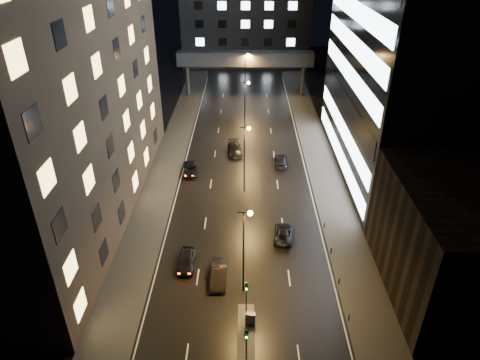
{
  "coord_description": "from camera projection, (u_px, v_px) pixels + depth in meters",
  "views": [
    {
      "loc": [
        0.08,
        -25.01,
        32.68
      ],
      "look_at": [
        -0.55,
        24.33,
        4.0
      ],
      "focal_mm": 32.0,
      "sensor_mm": 36.0,
      "label": 1
    }
  ],
  "objects": [
    {
      "name": "ground",
      "position": [
        244.0,
        154.0,
        72.62
      ],
      "size": [
        160.0,
        160.0,
        0.0
      ],
      "primitive_type": "plane",
      "color": "black",
      "rests_on": "ground"
    },
    {
      "name": "building_right_low",
      "position": [
        444.0,
        241.0,
        42.58
      ],
      "size": [
        10.0,
        18.0,
        12.0
      ],
      "primitive_type": "cube",
      "color": "black",
      "rests_on": "ground"
    },
    {
      "name": "building_right_glass",
      "position": [
        430.0,
        19.0,
        57.58
      ],
      "size": [
        20.0,
        36.0,
        45.0
      ],
      "primitive_type": "cube",
      "color": "black",
      "rests_on": "ground"
    },
    {
      "name": "car_away_b",
      "position": [
        219.0,
        274.0,
        46.0
      ],
      "size": [
        1.73,
        4.82,
        1.58
      ],
      "primitive_type": "imported",
      "rotation": [
        0.0,
        0.0,
        -0.01
      ],
      "color": "black",
      "rests_on": "ground"
    },
    {
      "name": "car_toward_a",
      "position": [
        283.0,
        233.0,
        52.42
      ],
      "size": [
        2.67,
        4.97,
        1.33
      ],
      "primitive_type": "imported",
      "rotation": [
        0.0,
        0.0,
        3.04
      ],
      "color": "black",
      "rests_on": "ground"
    },
    {
      "name": "streetlight_mid_b",
      "position": [
        246.0,
        101.0,
        76.27
      ],
      "size": [
        1.45,
        0.5,
        10.15
      ],
      "color": "black",
      "rests_on": "ground"
    },
    {
      "name": "sidewalk_left",
      "position": [
        166.0,
        167.0,
        68.4
      ],
      "size": [
        5.0,
        110.0,
        0.15
      ],
      "primitive_type": "cube",
      "color": "#383533",
      "rests_on": "ground"
    },
    {
      "name": "traffic_signal_near",
      "position": [
        246.0,
        294.0,
        40.37
      ],
      "size": [
        0.28,
        0.34,
        4.4
      ],
      "color": "black",
      "rests_on": "median_island"
    },
    {
      "name": "streetlight_far",
      "position": [
        246.0,
        70.0,
        93.56
      ],
      "size": [
        1.45,
        0.5,
        10.15
      ],
      "color": "black",
      "rests_on": "ground"
    },
    {
      "name": "car_toward_b",
      "position": [
        280.0,
        161.0,
        69.01
      ],
      "size": [
        2.21,
        4.94,
        1.41
      ],
      "primitive_type": "imported",
      "rotation": [
        0.0,
        0.0,
        3.09
      ],
      "color": "black",
      "rests_on": "ground"
    },
    {
      "name": "bollard_row",
      "position": [
        344.0,
        299.0,
        43.32
      ],
      "size": [
        0.12,
        25.12,
        0.9
      ],
      "color": "black",
      "rests_on": "ground"
    },
    {
      "name": "streetlight_near",
      "position": [
        245.0,
        242.0,
        41.69
      ],
      "size": [
        1.45,
        0.5,
        10.15
      ],
      "color": "black",
      "rests_on": "ground"
    },
    {
      "name": "utility_cabinet",
      "position": [
        250.0,
        319.0,
        40.64
      ],
      "size": [
        0.96,
        0.6,
        1.38
      ],
      "primitive_type": "cube",
      "rotation": [
        0.0,
        0.0,
        -0.16
      ],
      "color": "#505052",
      "rests_on": "median_island"
    },
    {
      "name": "skybridge",
      "position": [
        245.0,
        59.0,
        94.36
      ],
      "size": [
        30.0,
        3.0,
        10.0
      ],
      "color": "#333335",
      "rests_on": "ground"
    },
    {
      "name": "building_far",
      "position": [
        245.0,
        18.0,
        116.48
      ],
      "size": [
        34.0,
        14.0,
        25.0
      ],
      "primitive_type": "cube",
      "color": "#333335",
      "rests_on": "ground"
    },
    {
      "name": "traffic_signal_far",
      "position": [
        246.0,
        342.0,
        35.61
      ],
      "size": [
        0.28,
        0.34,
        4.4
      ],
      "color": "black",
      "rests_on": "median_island"
    },
    {
      "name": "car_away_c",
      "position": [
        191.0,
        169.0,
        66.56
      ],
      "size": [
        2.86,
        5.17,
        1.37
      ],
      "primitive_type": "imported",
      "rotation": [
        0.0,
        0.0,
        0.12
      ],
      "color": "black",
      "rests_on": "ground"
    },
    {
      "name": "sidewalk_right",
      "position": [
        323.0,
        168.0,
        68.12
      ],
      "size": [
        5.0,
        110.0,
        0.15
      ],
      "primitive_type": "cube",
      "color": "#383533",
      "rests_on": "ground"
    },
    {
      "name": "car_away_d",
      "position": [
        235.0,
        149.0,
        72.54
      ],
      "size": [
        2.77,
        5.58,
        1.56
      ],
      "primitive_type": "imported",
      "rotation": [
        0.0,
        0.0,
        0.11
      ],
      "color": "black",
      "rests_on": "ground"
    },
    {
      "name": "car_away_a",
      "position": [
        186.0,
        260.0,
        47.95
      ],
      "size": [
        1.9,
        4.59,
        1.55
      ],
      "primitive_type": "imported",
      "rotation": [
        0.0,
        0.0,
        0.02
      ],
      "color": "black",
      "rests_on": "ground"
    },
    {
      "name": "streetlight_mid_a",
      "position": [
        246.0,
        151.0,
        58.98
      ],
      "size": [
        1.45,
        0.5,
        10.15
      ],
      "color": "black",
      "rests_on": "ground"
    },
    {
      "name": "building_left",
      "position": [
        49.0,
        60.0,
        48.99
      ],
      "size": [
        15.0,
        48.0,
        40.0
      ],
      "primitive_type": "cube",
      "color": "#2D2319",
      "rests_on": "ground"
    },
    {
      "name": "median_island",
      "position": [
        246.0,
        337.0,
        39.73
      ],
      "size": [
        1.6,
        8.0,
        0.15
      ],
      "primitive_type": "cube",
      "color": "#383533",
      "rests_on": "ground"
    }
  ]
}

